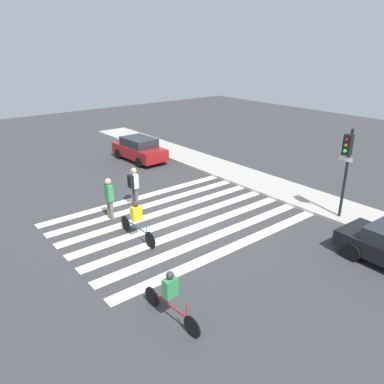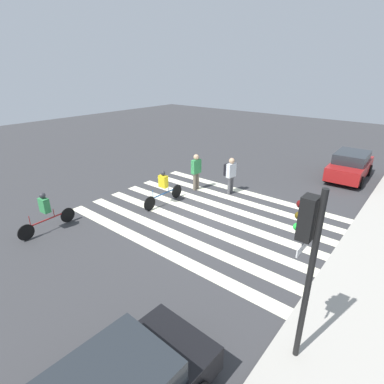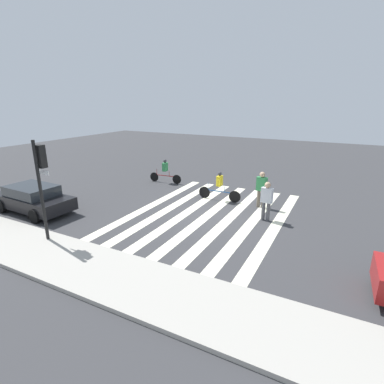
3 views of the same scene
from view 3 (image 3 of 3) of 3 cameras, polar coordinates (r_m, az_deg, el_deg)
ground_plane at (r=14.51m, az=3.17°, el=-4.31°), size 60.00×60.00×0.00m
sidewalk_curb at (r=9.74m, az=-12.87°, el=-15.92°), size 36.00×2.50×0.14m
crosswalk_stripes at (r=14.50m, az=3.17°, el=-4.30°), size 6.87×10.00×0.01m
traffic_light at (r=12.30m, az=-26.80°, el=3.42°), size 0.60×0.50×3.96m
pedestrian_adult_blue_shirt at (r=13.90m, az=14.06°, el=-1.11°), size 0.53×0.46×1.83m
pedestrian_adult_yellow_jacket at (r=15.54m, az=13.10°, el=0.84°), size 0.54×0.29×1.86m
cyclist_near_curb at (r=19.86m, az=-5.14°, el=4.20°), size 2.30×0.42×1.57m
cyclist_far_lane at (r=16.33m, az=5.25°, el=1.33°), size 2.44×0.40×1.60m
car_parked_silver_sedan at (r=16.55m, az=-28.03°, el=-1.08°), size 4.30×2.04×1.34m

